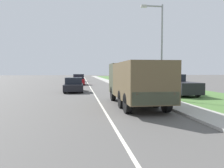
{
  "coord_description": "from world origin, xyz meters",
  "views": [
    {
      "loc": [
        -1.24,
        0.49,
        2.1
      ],
      "look_at": [
        0.84,
        15.02,
        1.26
      ],
      "focal_mm": 35.0,
      "sensor_mm": 36.0,
      "label": 1
    }
  ],
  "objects_px": {
    "car_second_ahead": "(79,80)",
    "lamp_post": "(159,43)",
    "pickup_truck": "(177,85)",
    "car_third_ahead": "(79,78)",
    "car_nearest_ahead": "(74,85)",
    "military_truck": "(136,81)"
  },
  "relations": [
    {
      "from": "military_truck",
      "to": "car_nearest_ahead",
      "type": "relative_size",
      "value": 1.78
    },
    {
      "from": "car_second_ahead",
      "to": "pickup_truck",
      "type": "relative_size",
      "value": 0.86
    },
    {
      "from": "car_second_ahead",
      "to": "lamp_post",
      "type": "relative_size",
      "value": 0.66
    },
    {
      "from": "pickup_truck",
      "to": "car_nearest_ahead",
      "type": "bearing_deg",
      "value": 156.47
    },
    {
      "from": "military_truck",
      "to": "lamp_post",
      "type": "distance_m",
      "value": 4.5
    },
    {
      "from": "car_nearest_ahead",
      "to": "pickup_truck",
      "type": "bearing_deg",
      "value": -23.53
    },
    {
      "from": "car_second_ahead",
      "to": "lamp_post",
      "type": "distance_m",
      "value": 20.85
    },
    {
      "from": "car_second_ahead",
      "to": "car_third_ahead",
      "type": "xyz_separation_m",
      "value": [
        -0.09,
        10.89,
        -0.07
      ]
    },
    {
      "from": "car_third_ahead",
      "to": "lamp_post",
      "type": "height_order",
      "value": "lamp_post"
    },
    {
      "from": "lamp_post",
      "to": "car_nearest_ahead",
      "type": "bearing_deg",
      "value": 132.21
    },
    {
      "from": "pickup_truck",
      "to": "lamp_post",
      "type": "relative_size",
      "value": 0.76
    },
    {
      "from": "military_truck",
      "to": "lamp_post",
      "type": "height_order",
      "value": "lamp_post"
    },
    {
      "from": "car_nearest_ahead",
      "to": "car_third_ahead",
      "type": "distance_m",
      "value": 23.34
    },
    {
      "from": "lamp_post",
      "to": "pickup_truck",
      "type": "bearing_deg",
      "value": 46.61
    },
    {
      "from": "car_third_ahead",
      "to": "pickup_truck",
      "type": "relative_size",
      "value": 0.8
    },
    {
      "from": "military_truck",
      "to": "lamp_post",
      "type": "bearing_deg",
      "value": 47.18
    },
    {
      "from": "car_nearest_ahead",
      "to": "lamp_post",
      "type": "xyz_separation_m",
      "value": [
        6.51,
        -7.18,
        3.58
      ]
    },
    {
      "from": "pickup_truck",
      "to": "lamp_post",
      "type": "xyz_separation_m",
      "value": [
        -2.91,
        -3.08,
        3.38
      ]
    },
    {
      "from": "car_second_ahead",
      "to": "car_third_ahead",
      "type": "distance_m",
      "value": 10.89
    },
    {
      "from": "lamp_post",
      "to": "car_second_ahead",
      "type": "bearing_deg",
      "value": 107.31
    },
    {
      "from": "military_truck",
      "to": "car_second_ahead",
      "type": "xyz_separation_m",
      "value": [
        -3.67,
        22.26,
        -0.78
      ]
    },
    {
      "from": "car_third_ahead",
      "to": "lamp_post",
      "type": "relative_size",
      "value": 0.61
    }
  ]
}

